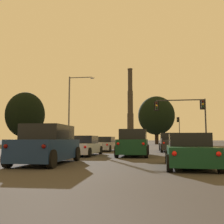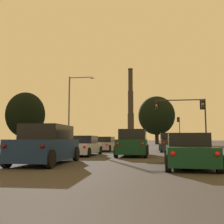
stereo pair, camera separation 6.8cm
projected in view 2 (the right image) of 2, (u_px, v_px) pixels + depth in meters
The scene contains 12 objects.
sedan_left_lane_front at pixel (105, 144), 26.19m from camera, with size 2.19×4.78×1.43m.
sedan_right_lane_third at pixel (188, 151), 11.16m from camera, with size 2.20×4.78×1.43m.
suv_left_lane_third at pixel (47, 145), 12.60m from camera, with size 2.15×4.92×1.86m.
pickup_truck_right_lane_front at pixel (171, 143), 25.46m from camera, with size 2.22×5.52×1.82m.
suv_center_lane_second at pixel (133, 143), 18.50m from camera, with size 2.17×4.93×1.86m.
sedan_left_lane_second at pixel (83, 146), 19.04m from camera, with size 2.05×4.73×1.43m.
traffic_light_far_right at pixel (179, 126), 65.51m from camera, with size 0.78×0.50×6.79m.
traffic_light_overhead_right at pixel (188, 110), 31.89m from camera, with size 6.29×0.50×6.07m.
street_lamp at pixel (73, 104), 35.67m from camera, with size 3.62×0.36×9.77m.
smokestack at pixel (131, 112), 181.19m from camera, with size 7.00×7.00×50.68m.
treeline_center_left at pixel (25, 115), 71.28m from camera, with size 10.65×9.59×14.00m.
treeline_center_right at pixel (156, 116), 61.06m from camera, with size 8.50×7.65×11.20m.
Camera 2 is at (1.39, -2.72, 1.17)m, focal length 42.00 mm.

